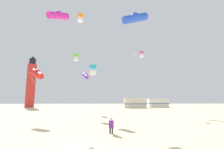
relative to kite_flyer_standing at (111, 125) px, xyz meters
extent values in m
cube|color=#722D99|center=(-0.01, -0.08, 0.07)|extent=(0.35, 0.24, 0.52)
sphere|color=beige|center=(-0.01, -0.08, 0.45)|extent=(0.20, 0.20, 0.20)
cylinder|color=#2D2D38|center=(0.09, 0.09, -0.17)|extent=(0.15, 0.37, 0.13)
cylinder|color=#2D2D38|center=(0.10, 0.25, -0.40)|extent=(0.11, 0.11, 0.42)
cylinder|color=#2D2D38|center=(-0.07, 0.10, -0.17)|extent=(0.15, 0.37, 0.13)
cylinder|color=#2D2D38|center=(-0.06, 0.26, -0.40)|extent=(0.11, 0.11, 0.42)
cylinder|color=silver|center=(7.00, 16.94, 4.88)|extent=(2.27, 0.49, 10.98)
cube|color=#E54C8C|center=(6.76, 18.07, 10.72)|extent=(0.82, 0.82, 0.44)
cube|color=white|center=(6.76, 18.07, 10.02)|extent=(0.82, 0.82, 0.44)
cylinder|color=silver|center=(-5.71, 14.13, 4.03)|extent=(1.11, 1.40, 9.28)
cube|color=#72D12D|center=(-5.02, 14.68, 9.01)|extent=(0.82, 0.82, 0.44)
cube|color=white|center=(-5.02, 14.68, 8.31)|extent=(0.82, 0.82, 0.44)
cylinder|color=silver|center=(-7.20, 6.32, 2.05)|extent=(2.14, 1.98, 5.33)
cylinder|color=red|center=(-8.19, 7.39, 4.71)|extent=(2.21, 2.31, 1.48)
sphere|color=red|center=(-8.19, 7.39, 4.86)|extent=(0.76, 0.76, 0.76)
cylinder|color=silver|center=(4.23, 15.02, 4.60)|extent=(1.17, 1.22, 10.42)
cube|color=white|center=(4.83, 15.60, 9.80)|extent=(1.22, 1.22, 0.40)
cylinder|color=white|center=(4.83, 15.60, 9.15)|extent=(0.04, 0.04, 1.10)
cylinder|color=silver|center=(-6.42, 2.96, 4.88)|extent=(2.89, 2.30, 10.99)
cylinder|color=#D826A5|center=(-5.28, 4.40, 10.37)|extent=(2.10, 2.39, 1.48)
sphere|color=#D826A5|center=(-5.28, 4.40, 10.52)|extent=(0.76, 0.76, 0.76)
cylinder|color=silver|center=(1.07, 1.59, 4.22)|extent=(0.79, 2.43, 9.67)
cylinder|color=blue|center=(2.28, 1.97, 9.05)|extent=(2.59, 1.43, 1.48)
sphere|color=blue|center=(2.28, 1.97, 9.20)|extent=(0.76, 0.76, 0.76)
cylinder|color=silver|center=(-5.03, 9.11, 6.28)|extent=(1.85, 2.44, 13.79)
cube|color=orange|center=(-3.82, 10.02, 13.53)|extent=(0.82, 0.82, 0.44)
cube|color=white|center=(-3.82, 10.02, 12.83)|extent=(0.82, 0.82, 0.44)
cylinder|color=silver|center=(-3.42, 17.58, 2.79)|extent=(2.08, 0.75, 6.81)
cylinder|color=purple|center=(-3.79, 18.62, 6.19)|extent=(1.50, 2.58, 1.48)
sphere|color=purple|center=(-3.79, 18.62, 6.34)|extent=(0.76, 0.76, 0.76)
cylinder|color=silver|center=(-1.99, 5.69, 2.32)|extent=(3.25, 0.47, 5.87)
cube|color=#1EB2D1|center=(-1.76, 7.31, 5.60)|extent=(0.82, 0.82, 0.44)
cube|color=white|center=(-1.76, 7.31, 4.90)|extent=(0.82, 0.82, 0.44)
cylinder|color=red|center=(-23.80, 42.78, 6.39)|extent=(2.80, 2.80, 14.00)
cylinder|color=black|center=(-23.80, 42.78, 14.29)|extent=(2.00, 2.00, 1.80)
cone|color=black|center=(-23.80, 42.78, 15.69)|extent=(2.20, 2.20, 1.00)
cube|color=beige|center=(9.11, 37.23, 0.79)|extent=(6.47, 2.50, 2.80)
cube|color=#4C608C|center=(9.11, 37.23, 0.65)|extent=(6.51, 2.54, 0.24)
cube|color=white|center=(17.33, 40.80, 0.79)|extent=(6.49, 2.57, 2.80)
cube|color=#4C608C|center=(17.33, 40.80, 0.65)|extent=(6.53, 2.61, 0.24)
camera|label=1|loc=(-0.65, -11.75, 1.72)|focal=26.32mm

